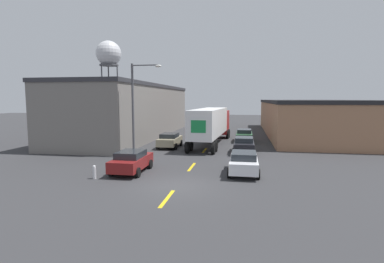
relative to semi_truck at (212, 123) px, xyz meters
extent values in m
plane|color=#333335|center=(-0.21, -16.60, -2.41)|extent=(160.00, 160.00, 0.00)
cube|color=gold|center=(-0.21, -18.77, -2.41)|extent=(0.20, 2.72, 0.01)
cube|color=gold|center=(-0.21, -11.57, -2.41)|extent=(0.20, 2.72, 0.01)
cube|color=gold|center=(-0.21, -4.38, -2.41)|extent=(0.20, 2.72, 0.01)
cube|color=slate|center=(-11.53, 5.79, 0.84)|extent=(8.87, 29.15, 6.50)
cube|color=#333338|center=(-11.53, 5.79, 4.29)|extent=(9.07, 29.35, 0.40)
cube|color=#9E7051|center=(12.63, 11.02, -0.17)|extent=(11.88, 29.45, 4.47)
cube|color=#232326|center=(12.63, 11.02, 2.26)|extent=(12.08, 29.65, 0.40)
cube|color=#B21919|center=(0.34, 5.69, -0.39)|extent=(2.49, 3.03, 2.95)
cube|color=white|center=(-0.09, -1.51, 0.17)|extent=(3.09, 11.06, 2.79)
cube|color=#198442|center=(-0.42, -6.98, 0.17)|extent=(1.34, 0.11, 1.11)
cylinder|color=black|center=(1.58, 5.97, -1.87)|extent=(0.35, 1.10, 1.09)
cylinder|color=black|center=(-0.85, 6.12, -1.87)|extent=(0.35, 1.10, 1.09)
cylinder|color=black|center=(1.51, 4.82, -1.87)|extent=(0.35, 1.10, 1.09)
cylinder|color=black|center=(-0.92, 4.97, -1.87)|extent=(0.35, 1.10, 1.09)
cylinder|color=black|center=(0.93, -4.84, -1.87)|extent=(0.35, 1.10, 1.09)
cylinder|color=black|center=(-1.51, -4.70, -1.87)|extent=(0.35, 1.10, 1.09)
cylinder|color=black|center=(0.85, -6.24, -1.87)|extent=(0.35, 1.10, 1.09)
cylinder|color=black|center=(-1.59, -6.09, -1.87)|extent=(0.35, 1.10, 1.09)
cube|color=black|center=(3.58, -5.00, -1.72)|extent=(1.81, 4.12, 0.73)
cube|color=#23282D|center=(3.58, -5.12, -1.14)|extent=(1.60, 2.14, 0.44)
cylinder|color=black|center=(4.49, -3.72, -2.09)|extent=(0.22, 0.65, 0.65)
cylinder|color=black|center=(2.68, -3.72, -2.09)|extent=(0.22, 0.65, 0.65)
cylinder|color=black|center=(4.49, -6.27, -2.09)|extent=(0.22, 0.65, 0.65)
cylinder|color=black|center=(2.68, -6.27, -2.09)|extent=(0.22, 0.65, 0.65)
cube|color=maroon|center=(-3.99, -13.85, -1.72)|extent=(1.81, 4.12, 0.73)
cube|color=#23282D|center=(-3.99, -13.97, -1.14)|extent=(1.60, 2.14, 0.44)
cylinder|color=black|center=(-3.09, -12.57, -2.09)|extent=(0.22, 0.65, 0.65)
cylinder|color=black|center=(-4.90, -12.57, -2.09)|extent=(0.22, 0.65, 0.65)
cylinder|color=black|center=(-3.09, -15.13, -2.09)|extent=(0.22, 0.65, 0.65)
cylinder|color=black|center=(-4.90, -15.13, -2.09)|extent=(0.22, 0.65, 0.65)
cube|color=tan|center=(-3.99, -3.16, -1.72)|extent=(1.81, 4.12, 0.73)
cube|color=#23282D|center=(-3.99, -3.29, -1.14)|extent=(1.60, 2.14, 0.44)
cylinder|color=black|center=(-3.09, -1.89, -2.09)|extent=(0.22, 0.65, 0.65)
cylinder|color=black|center=(-4.90, -1.89, -2.09)|extent=(0.22, 0.65, 0.65)
cylinder|color=black|center=(-3.09, -4.44, -2.09)|extent=(0.22, 0.65, 0.65)
cylinder|color=black|center=(-4.90, -4.44, -2.09)|extent=(0.22, 0.65, 0.65)
cube|color=#2D5B38|center=(3.58, 2.43, -1.72)|extent=(1.81, 4.12, 0.73)
cube|color=#23282D|center=(3.58, 2.30, -1.14)|extent=(1.60, 2.14, 0.44)
cylinder|color=black|center=(4.49, 3.71, -2.09)|extent=(0.22, 0.65, 0.65)
cylinder|color=black|center=(2.68, 3.71, -2.09)|extent=(0.22, 0.65, 0.65)
cylinder|color=black|center=(4.49, 1.15, -2.09)|extent=(0.22, 0.65, 0.65)
cylinder|color=black|center=(2.68, 1.15, -2.09)|extent=(0.22, 0.65, 0.65)
cube|color=silver|center=(3.58, -12.95, -1.72)|extent=(1.81, 4.12, 0.73)
cube|color=#23282D|center=(3.58, -13.07, -1.14)|extent=(1.60, 2.14, 0.44)
cylinder|color=black|center=(4.49, -11.67, -2.09)|extent=(0.22, 0.65, 0.65)
cylinder|color=black|center=(2.68, -11.67, -2.09)|extent=(0.22, 0.65, 0.65)
cylinder|color=black|center=(4.49, -14.23, -2.09)|extent=(0.22, 0.65, 0.65)
cylinder|color=black|center=(2.68, -14.23, -2.09)|extent=(0.22, 0.65, 0.65)
cylinder|color=#47474C|center=(-23.72, 28.98, 3.85)|extent=(0.28, 0.28, 12.51)
cylinder|color=#47474C|center=(-26.55, 30.61, 3.85)|extent=(0.28, 0.28, 12.51)
cylinder|color=#47474C|center=(-26.55, 27.34, 3.85)|extent=(0.28, 0.28, 12.51)
cylinder|color=#4C4C51|center=(-25.61, 28.98, 9.91)|extent=(4.05, 4.05, 0.30)
sphere|color=silver|center=(-25.61, 28.98, 12.39)|extent=(5.39, 5.39, 5.39)
cylinder|color=#4C4C51|center=(-5.90, -8.45, 1.59)|extent=(0.20, 0.20, 7.99)
cylinder|color=#4C4C51|center=(-4.75, -8.45, 5.43)|extent=(2.30, 0.11, 0.11)
ellipsoid|color=silver|center=(-3.60, -8.45, 5.33)|extent=(0.56, 0.32, 0.22)
cylinder|color=silver|center=(-5.67, -15.90, -2.05)|extent=(0.22, 0.22, 0.71)
sphere|color=silver|center=(-5.67, -15.90, -1.64)|extent=(0.20, 0.20, 0.20)
camera|label=1|loc=(3.57, -32.98, 2.59)|focal=28.00mm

